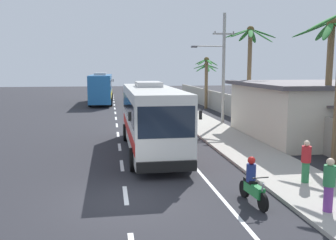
{
  "coord_description": "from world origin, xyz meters",
  "views": [
    {
      "loc": [
        -0.46,
        -12.3,
        4.52
      ],
      "look_at": [
        2.6,
        7.45,
        1.7
      ],
      "focal_mm": 39.84,
      "sensor_mm": 36.0,
      "label": 1
    }
  ],
  "objects_px": {
    "pedestrian_near_kerb": "(191,107)",
    "palm_fourth": "(206,74)",
    "palm_farthest": "(206,75)",
    "coach_bus_far_lane": "(101,88)",
    "palm_nearest": "(330,62)",
    "coach_bus_foreground": "(151,116)",
    "motorcycle_beside_bus": "(172,118)",
    "palm_third": "(250,55)",
    "utility_pole_mid": "(222,67)",
    "pedestrian_midwalk": "(306,161)",
    "motorcycle_trailing": "(253,185)",
    "pedestrian_far_walk": "(329,184)"
  },
  "relations": [
    {
      "from": "coach_bus_far_lane",
      "to": "palm_nearest",
      "type": "distance_m",
      "value": 32.3
    },
    {
      "from": "pedestrian_far_walk",
      "to": "palm_fourth",
      "type": "distance_m",
      "value": 30.42
    },
    {
      "from": "coach_bus_foreground",
      "to": "palm_farthest",
      "type": "bearing_deg",
      "value": 68.94
    },
    {
      "from": "motorcycle_trailing",
      "to": "palm_farthest",
      "type": "bearing_deg",
      "value": 78.07
    },
    {
      "from": "utility_pole_mid",
      "to": "palm_farthest",
      "type": "relative_size",
      "value": 1.7
    },
    {
      "from": "coach_bus_foreground",
      "to": "palm_fourth",
      "type": "height_order",
      "value": "palm_fourth"
    },
    {
      "from": "coach_bus_foreground",
      "to": "coach_bus_far_lane",
      "type": "height_order",
      "value": "coach_bus_far_lane"
    },
    {
      "from": "motorcycle_trailing",
      "to": "pedestrian_far_walk",
      "type": "height_order",
      "value": "pedestrian_far_walk"
    },
    {
      "from": "pedestrian_near_kerb",
      "to": "motorcycle_beside_bus",
      "type": "bearing_deg",
      "value": 158.62
    },
    {
      "from": "coach_bus_foreground",
      "to": "palm_nearest",
      "type": "height_order",
      "value": "palm_nearest"
    },
    {
      "from": "coach_bus_far_lane",
      "to": "motorcycle_trailing",
      "type": "bearing_deg",
      "value": -81.01
    },
    {
      "from": "coach_bus_foreground",
      "to": "motorcycle_beside_bus",
      "type": "xyz_separation_m",
      "value": [
        2.52,
        8.28,
        -1.28
      ]
    },
    {
      "from": "pedestrian_midwalk",
      "to": "palm_farthest",
      "type": "distance_m",
      "value": 31.71
    },
    {
      "from": "utility_pole_mid",
      "to": "palm_nearest",
      "type": "bearing_deg",
      "value": -76.38
    },
    {
      "from": "coach_bus_foreground",
      "to": "palm_third",
      "type": "relative_size",
      "value": 1.42
    },
    {
      "from": "coach_bus_foreground",
      "to": "palm_farthest",
      "type": "height_order",
      "value": "palm_farthest"
    },
    {
      "from": "pedestrian_midwalk",
      "to": "palm_fourth",
      "type": "bearing_deg",
      "value": -120.44
    },
    {
      "from": "pedestrian_near_kerb",
      "to": "coach_bus_foreground",
      "type": "bearing_deg",
      "value": 167.3
    },
    {
      "from": "coach_bus_far_lane",
      "to": "palm_nearest",
      "type": "bearing_deg",
      "value": -67.31
    },
    {
      "from": "coach_bus_far_lane",
      "to": "palm_farthest",
      "type": "bearing_deg",
      "value": -15.52
    },
    {
      "from": "palm_nearest",
      "to": "palm_fourth",
      "type": "height_order",
      "value": "palm_nearest"
    },
    {
      "from": "utility_pole_mid",
      "to": "palm_third",
      "type": "relative_size",
      "value": 1.13
    },
    {
      "from": "coach_bus_foreground",
      "to": "palm_farthest",
      "type": "xyz_separation_m",
      "value": [
        9.41,
        24.43,
        1.7
      ]
    },
    {
      "from": "motorcycle_beside_bus",
      "to": "palm_farthest",
      "type": "xyz_separation_m",
      "value": [
        6.88,
        16.15,
        2.98
      ]
    },
    {
      "from": "pedestrian_midwalk",
      "to": "palm_nearest",
      "type": "bearing_deg",
      "value": -151.44
    },
    {
      "from": "palm_fourth",
      "to": "motorcycle_trailing",
      "type": "bearing_deg",
      "value": -101.54
    },
    {
      "from": "coach_bus_far_lane",
      "to": "palm_farthest",
      "type": "height_order",
      "value": "palm_farthest"
    },
    {
      "from": "pedestrian_near_kerb",
      "to": "pedestrian_far_walk",
      "type": "xyz_separation_m",
      "value": [
        -0.5,
        -22.01,
        -0.06
      ]
    },
    {
      "from": "palm_third",
      "to": "palm_farthest",
      "type": "bearing_deg",
      "value": 87.33
    },
    {
      "from": "palm_nearest",
      "to": "pedestrian_far_walk",
      "type": "bearing_deg",
      "value": -120.95
    },
    {
      "from": "pedestrian_near_kerb",
      "to": "pedestrian_far_walk",
      "type": "relative_size",
      "value": 1.07
    },
    {
      "from": "coach_bus_foreground",
      "to": "palm_nearest",
      "type": "bearing_deg",
      "value": -10.78
    },
    {
      "from": "coach_bus_far_lane",
      "to": "pedestrian_midwalk",
      "type": "distance_m",
      "value": 35.86
    },
    {
      "from": "pedestrian_near_kerb",
      "to": "palm_nearest",
      "type": "height_order",
      "value": "palm_nearest"
    },
    {
      "from": "utility_pole_mid",
      "to": "palm_third",
      "type": "xyz_separation_m",
      "value": [
        2.05,
        -0.43,
        0.87
      ]
    },
    {
      "from": "palm_fourth",
      "to": "palm_farthest",
      "type": "height_order",
      "value": "palm_fourth"
    },
    {
      "from": "motorcycle_trailing",
      "to": "palm_farthest",
      "type": "xyz_separation_m",
      "value": [
        6.93,
        32.79,
        2.99
      ]
    },
    {
      "from": "pedestrian_near_kerb",
      "to": "palm_fourth",
      "type": "height_order",
      "value": "palm_fourth"
    },
    {
      "from": "utility_pole_mid",
      "to": "palm_nearest",
      "type": "height_order",
      "value": "utility_pole_mid"
    },
    {
      "from": "palm_farthest",
      "to": "coach_bus_foreground",
      "type": "bearing_deg",
      "value": -111.06
    },
    {
      "from": "motorcycle_trailing",
      "to": "pedestrian_near_kerb",
      "type": "xyz_separation_m",
      "value": [
        2.39,
        20.66,
        0.43
      ]
    },
    {
      "from": "palm_nearest",
      "to": "utility_pole_mid",
      "type": "bearing_deg",
      "value": 103.62
    },
    {
      "from": "palm_farthest",
      "to": "coach_bus_far_lane",
      "type": "bearing_deg",
      "value": 164.48
    },
    {
      "from": "pedestrian_near_kerb",
      "to": "palm_fourth",
      "type": "xyz_separation_m",
      "value": [
        3.47,
        8.03,
        2.71
      ]
    },
    {
      "from": "pedestrian_midwalk",
      "to": "palm_fourth",
      "type": "height_order",
      "value": "palm_fourth"
    },
    {
      "from": "motorcycle_trailing",
      "to": "utility_pole_mid",
      "type": "height_order",
      "value": "utility_pole_mid"
    },
    {
      "from": "palm_nearest",
      "to": "palm_farthest",
      "type": "relative_size",
      "value": 1.38
    },
    {
      "from": "pedestrian_midwalk",
      "to": "palm_fourth",
      "type": "relative_size",
      "value": 0.29
    },
    {
      "from": "palm_fourth",
      "to": "coach_bus_far_lane",
      "type": "bearing_deg",
      "value": 146.69
    },
    {
      "from": "coach_bus_far_lane",
      "to": "palm_third",
      "type": "bearing_deg",
      "value": -58.7
    }
  ]
}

